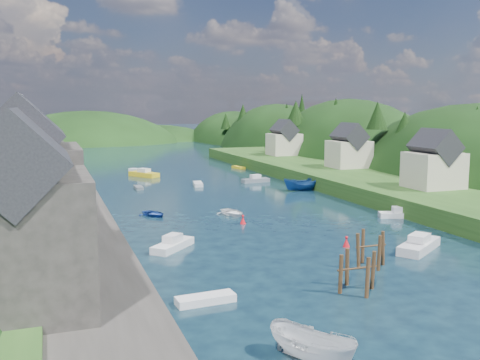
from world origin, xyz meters
name	(u,v)px	position (x,y,z in m)	size (l,w,h in m)	color
ground	(197,186)	(0.00, 50.00, 0.00)	(600.00, 600.00, 0.00)	black
hillside_right	(346,192)	(45.00, 75.00, -7.41)	(36.00, 245.56, 48.00)	black
far_hills	(117,169)	(1.22, 174.01, -10.80)	(103.00, 68.00, 44.00)	black
hill_trees	(177,120)	(0.13, 64.79, 11.02)	(90.74, 150.01, 11.85)	black
quay_left	(54,228)	(-24.00, 20.00, 1.00)	(12.00, 110.00, 2.00)	#2D2B28
quayside_buildings	(27,192)	(-26.00, 6.39, 7.09)	(8.00, 35.84, 12.90)	#2D2B28
boat_sheds	(35,169)	(-26.00, 39.00, 5.27)	(7.00, 21.00, 7.50)	#2D2D30
terrace_right	(352,180)	(25.00, 40.00, 1.20)	(16.00, 120.00, 2.40)	#234719
right_bank_cottages	(343,149)	(28.00, 48.33, 5.84)	(9.00, 59.24, 8.41)	beige
piling_cluster_near	(357,275)	(-2.67, -5.47, 1.23)	(3.39, 3.15, 3.60)	#382314
piling_cluster_far	(371,252)	(1.87, -0.47, 1.28)	(3.01, 2.83, 3.69)	#382314
channel_buoy_near	(346,242)	(3.36, 6.02, 0.48)	(0.70, 0.70, 1.10)	red
channel_buoy_far	(243,220)	(-2.77, 19.30, 0.48)	(0.70, 0.70, 1.10)	red
moored_boats	(263,212)	(1.09, 22.42, 0.63)	(35.98, 94.50, 2.29)	white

